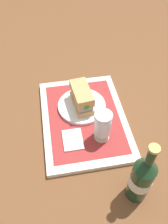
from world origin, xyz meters
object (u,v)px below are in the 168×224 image
plate (82,106)px  beer_bottle (141,178)px  sandwich (82,98)px  beer_glass (103,125)px

plate → beer_bottle: (0.37, 0.11, 0.08)m
sandwich → beer_glass: size_ratio=1.09×
sandwich → beer_glass: bearing=10.6°
sandwich → beer_glass: (0.15, 0.05, 0.01)m
sandwich → beer_glass: beer_glass is taller
sandwich → beer_bottle: (0.36, 0.11, 0.03)m
plate → beer_glass: bearing=16.6°
plate → sandwich: sandwich is taller
sandwich → plate: bearing=180.0°
plate → sandwich: 0.05m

